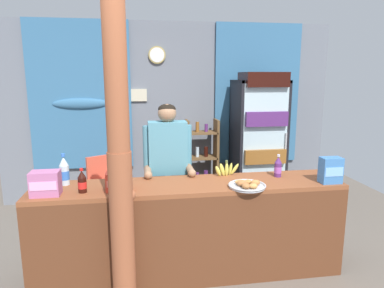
{
  "coord_description": "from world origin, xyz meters",
  "views": [
    {
      "loc": [
        -0.48,
        -2.59,
        1.89
      ],
      "look_at": [
        0.03,
        0.71,
        1.23
      ],
      "focal_mm": 32.37,
      "sensor_mm": 36.0,
      "label": 1
    }
  ],
  "objects_px": {
    "pastry_tray": "(247,185)",
    "snack_box_biscuit": "(331,170)",
    "shopkeeper": "(168,161)",
    "plastic_lawn_chair": "(107,184)",
    "drink_fridge": "(259,134)",
    "soda_bottle_water": "(64,172)",
    "soda_bottle_grape_soda": "(278,167)",
    "snack_box_crackers": "(118,181)",
    "stall_counter": "(192,223)",
    "timber_post": "(119,159)",
    "soda_bottle_cola": "(82,182)",
    "banana_bunch": "(226,170)",
    "bottle_shelf_rack": "(202,160)",
    "snack_box_wafer": "(45,183)"
  },
  "relations": [
    {
      "from": "banana_bunch",
      "to": "snack_box_biscuit",
      "type": "bearing_deg",
      "value": -23.09
    },
    {
      "from": "stall_counter",
      "to": "timber_post",
      "type": "relative_size",
      "value": 1.09
    },
    {
      "from": "stall_counter",
      "to": "snack_box_wafer",
      "type": "bearing_deg",
      "value": -179.1
    },
    {
      "from": "shopkeeper",
      "to": "soda_bottle_grape_soda",
      "type": "relative_size",
      "value": 7.12
    },
    {
      "from": "bottle_shelf_rack",
      "to": "snack_box_wafer",
      "type": "relative_size",
      "value": 5.36
    },
    {
      "from": "drink_fridge",
      "to": "shopkeeper",
      "type": "bearing_deg",
      "value": -139.38
    },
    {
      "from": "drink_fridge",
      "to": "pastry_tray",
      "type": "bearing_deg",
      "value": -112.33
    },
    {
      "from": "stall_counter",
      "to": "soda_bottle_grape_soda",
      "type": "bearing_deg",
      "value": 12.45
    },
    {
      "from": "pastry_tray",
      "to": "soda_bottle_cola",
      "type": "bearing_deg",
      "value": 176.22
    },
    {
      "from": "plastic_lawn_chair",
      "to": "pastry_tray",
      "type": "bearing_deg",
      "value": -49.25
    },
    {
      "from": "shopkeeper",
      "to": "snack_box_wafer",
      "type": "relative_size",
      "value": 6.86
    },
    {
      "from": "stall_counter",
      "to": "timber_post",
      "type": "distance_m",
      "value": 0.98
    },
    {
      "from": "drink_fridge",
      "to": "pastry_tray",
      "type": "relative_size",
      "value": 5.73
    },
    {
      "from": "plastic_lawn_chair",
      "to": "snack_box_wafer",
      "type": "relative_size",
      "value": 3.67
    },
    {
      "from": "timber_post",
      "to": "snack_box_crackers",
      "type": "xyz_separation_m",
      "value": [
        -0.04,
        0.31,
        -0.28
      ]
    },
    {
      "from": "soda_bottle_grape_soda",
      "to": "pastry_tray",
      "type": "bearing_deg",
      "value": -145.03
    },
    {
      "from": "snack_box_crackers",
      "to": "pastry_tray",
      "type": "distance_m",
      "value": 1.14
    },
    {
      "from": "plastic_lawn_chair",
      "to": "soda_bottle_cola",
      "type": "bearing_deg",
      "value": -92.25
    },
    {
      "from": "soda_bottle_grape_soda",
      "to": "soda_bottle_cola",
      "type": "distance_m",
      "value": 1.85
    },
    {
      "from": "drink_fridge",
      "to": "pastry_tray",
      "type": "distance_m",
      "value": 2.06
    },
    {
      "from": "snack_box_crackers",
      "to": "snack_box_biscuit",
      "type": "bearing_deg",
      "value": -2.65
    },
    {
      "from": "bottle_shelf_rack",
      "to": "banana_bunch",
      "type": "distance_m",
      "value": 1.72
    },
    {
      "from": "soda_bottle_cola",
      "to": "banana_bunch",
      "type": "relative_size",
      "value": 0.8
    },
    {
      "from": "drink_fridge",
      "to": "snack_box_crackers",
      "type": "bearing_deg",
      "value": -136.94
    },
    {
      "from": "soda_bottle_water",
      "to": "soda_bottle_cola",
      "type": "distance_m",
      "value": 0.31
    },
    {
      "from": "drink_fridge",
      "to": "plastic_lawn_chair",
      "type": "bearing_deg",
      "value": -172.07
    },
    {
      "from": "stall_counter",
      "to": "soda_bottle_grape_soda",
      "type": "height_order",
      "value": "soda_bottle_grape_soda"
    },
    {
      "from": "soda_bottle_cola",
      "to": "pastry_tray",
      "type": "bearing_deg",
      "value": -3.78
    },
    {
      "from": "timber_post",
      "to": "plastic_lawn_chair",
      "type": "height_order",
      "value": "timber_post"
    },
    {
      "from": "timber_post",
      "to": "pastry_tray",
      "type": "height_order",
      "value": "timber_post"
    },
    {
      "from": "soda_bottle_water",
      "to": "snack_box_crackers",
      "type": "height_order",
      "value": "soda_bottle_water"
    },
    {
      "from": "pastry_tray",
      "to": "snack_box_biscuit",
      "type": "bearing_deg",
      "value": 1.34
    },
    {
      "from": "timber_post",
      "to": "bottle_shelf_rack",
      "type": "relative_size",
      "value": 2.1
    },
    {
      "from": "shopkeeper",
      "to": "plastic_lawn_chair",
      "type": "bearing_deg",
      "value": 128.03
    },
    {
      "from": "stall_counter",
      "to": "plastic_lawn_chair",
      "type": "xyz_separation_m",
      "value": [
        -0.89,
        1.51,
        -0.06
      ]
    },
    {
      "from": "stall_counter",
      "to": "banana_bunch",
      "type": "distance_m",
      "value": 0.65
    },
    {
      "from": "drink_fridge",
      "to": "soda_bottle_cola",
      "type": "distance_m",
      "value": 2.86
    },
    {
      "from": "drink_fridge",
      "to": "soda_bottle_water",
      "type": "height_order",
      "value": "drink_fridge"
    },
    {
      "from": "soda_bottle_cola",
      "to": "pastry_tray",
      "type": "xyz_separation_m",
      "value": [
        1.44,
        -0.09,
        -0.07
      ]
    },
    {
      "from": "timber_post",
      "to": "soda_bottle_grape_soda",
      "type": "bearing_deg",
      "value": 17.93
    },
    {
      "from": "snack_box_wafer",
      "to": "snack_box_crackers",
      "type": "bearing_deg",
      "value": 4.09
    },
    {
      "from": "bottle_shelf_rack",
      "to": "soda_bottle_cola",
      "type": "xyz_separation_m",
      "value": [
        -1.41,
        -1.99,
        0.35
      ]
    },
    {
      "from": "bottle_shelf_rack",
      "to": "pastry_tray",
      "type": "relative_size",
      "value": 3.71
    },
    {
      "from": "soda_bottle_cola",
      "to": "plastic_lawn_chair",
      "type": "bearing_deg",
      "value": 87.75
    },
    {
      "from": "timber_post",
      "to": "drink_fridge",
      "type": "xyz_separation_m",
      "value": [
        1.88,
        2.1,
        -0.2
      ]
    },
    {
      "from": "timber_post",
      "to": "soda_bottle_cola",
      "type": "distance_m",
      "value": 0.52
    },
    {
      "from": "pastry_tray",
      "to": "banana_bunch",
      "type": "bearing_deg",
      "value": 102.6
    },
    {
      "from": "drink_fridge",
      "to": "soda_bottle_grape_soda",
      "type": "xyz_separation_m",
      "value": [
        -0.37,
        -1.61,
        -0.06
      ]
    },
    {
      "from": "drink_fridge",
      "to": "shopkeeper",
      "type": "distance_m",
      "value": 1.89
    },
    {
      "from": "snack_box_crackers",
      "to": "banana_bunch",
      "type": "bearing_deg",
      "value": 15.7
    }
  ]
}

